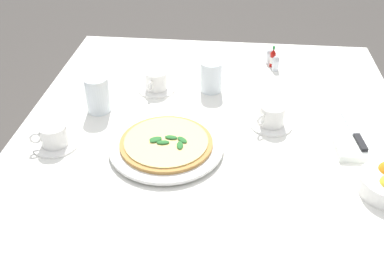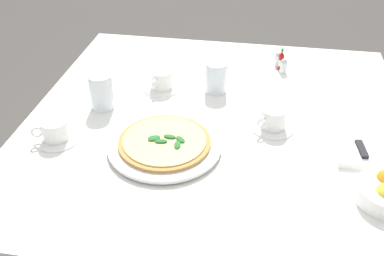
{
  "view_description": "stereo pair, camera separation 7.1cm",
  "coord_description": "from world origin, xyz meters",
  "views": [
    {
      "loc": [
        -1.15,
        -0.04,
        1.51
      ],
      "look_at": [
        -0.09,
        0.06,
        0.76
      ],
      "focal_mm": 41.31,
      "sensor_mm": 36.0,
      "label": 1
    },
    {
      "loc": [
        -1.14,
        -0.11,
        1.51
      ],
      "look_at": [
        -0.09,
        0.06,
        0.76
      ],
      "focal_mm": 41.31,
      "sensor_mm": 36.0,
      "label": 2
    }
  ],
  "objects": [
    {
      "name": "water_glass_far_right",
      "position": [
        0.18,
        0.03,
        0.78
      ],
      "size": [
        0.07,
        0.07,
        0.11
      ],
      "color": "white",
      "rests_on": "dining_table"
    },
    {
      "name": "pizza",
      "position": [
        -0.17,
        0.13,
        0.76
      ],
      "size": [
        0.26,
        0.26,
        0.02
      ],
      "color": "#C68E47",
      "rests_on": "pizza_plate"
    },
    {
      "name": "salt_shaker",
      "position": [
        0.41,
        -0.18,
        0.76
      ],
      "size": [
        0.03,
        0.03,
        0.06
      ],
      "color": "white",
      "rests_on": "dining_table"
    },
    {
      "name": "coffee_cup_back_corner",
      "position": [
        -0.18,
        0.45,
        0.77
      ],
      "size": [
        0.13,
        0.13,
        0.07
      ],
      "color": "white",
      "rests_on": "dining_table"
    },
    {
      "name": "dinner_knife",
      "position": [
        -0.06,
        -0.41,
        0.76
      ],
      "size": [
        0.2,
        0.04,
        0.01
      ],
      "rotation": [
        0.0,
        0.0,
        0.12
      ],
      "color": "silver",
      "rests_on": "napkin_folded"
    },
    {
      "name": "hot_sauce_bottle",
      "position": [
        0.38,
        -0.19,
        0.77
      ],
      "size": [
        0.02,
        0.02,
        0.08
      ],
      "color": "#B7140F",
      "rests_on": "dining_table"
    },
    {
      "name": "coffee_cup_near_right",
      "position": [
        0.16,
        0.21,
        0.77
      ],
      "size": [
        0.13,
        0.13,
        0.07
      ],
      "color": "white",
      "rests_on": "dining_table"
    },
    {
      "name": "napkin_folded",
      "position": [
        -0.07,
        -0.41,
        0.75
      ],
      "size": [
        0.22,
        0.14,
        0.02
      ],
      "rotation": [
        0.0,
        0.0,
        0.04
      ],
      "color": "white",
      "rests_on": "dining_table"
    },
    {
      "name": "pepper_shaker",
      "position": [
        0.35,
        -0.2,
        0.76
      ],
      "size": [
        0.03,
        0.03,
        0.06
      ],
      "color": "white",
      "rests_on": "dining_table"
    },
    {
      "name": "coffee_cup_right_edge",
      "position": [
        -0.02,
        -0.17,
        0.77
      ],
      "size": [
        0.13,
        0.13,
        0.07
      ],
      "color": "white",
      "rests_on": "dining_table"
    },
    {
      "name": "water_glass_center_back",
      "position": [
        0.01,
        0.37,
        0.79
      ],
      "size": [
        0.08,
        0.08,
        0.12
      ],
      "color": "white",
      "rests_on": "dining_table"
    },
    {
      "name": "dining_table",
      "position": [
        0.0,
        0.0,
        0.61
      ],
      "size": [
        1.19,
        1.19,
        0.74
      ],
      "color": "white",
      "rests_on": "ground_plane"
    },
    {
      "name": "pizza_plate",
      "position": [
        -0.17,
        0.13,
        0.75
      ],
      "size": [
        0.32,
        0.32,
        0.02
      ],
      "color": "white",
      "rests_on": "dining_table"
    }
  ]
}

